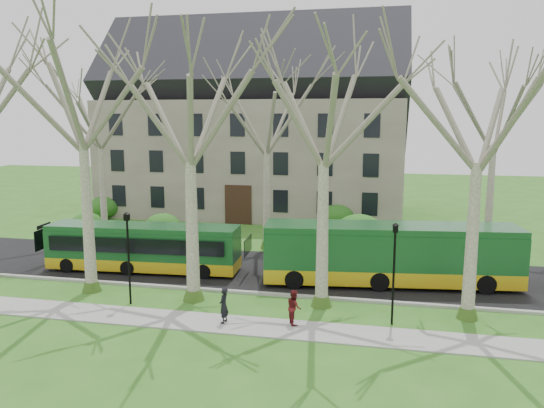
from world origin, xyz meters
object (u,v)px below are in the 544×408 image
at_px(bus_follow, 390,254).
at_px(pedestrian_a, 224,305).
at_px(bus_lead, 144,247).
at_px(pedestrian_b, 294,307).

bearing_deg(bus_follow, pedestrian_a, -142.25).
xyz_separation_m(bus_lead, bus_follow, (13.61, 0.37, 0.27)).
distance_m(pedestrian_a, pedestrian_b, 2.98).
relative_size(bus_lead, bus_follow, 0.84).
relative_size(bus_follow, pedestrian_b, 8.77).
xyz_separation_m(bus_lead, pedestrian_b, (9.63, -5.98, -0.61)).
bearing_deg(pedestrian_a, pedestrian_b, 106.58).
bearing_deg(pedestrian_a, bus_lead, -127.10).
xyz_separation_m(pedestrian_a, pedestrian_b, (2.93, 0.50, -0.03)).
height_order(bus_follow, pedestrian_a, bus_follow).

